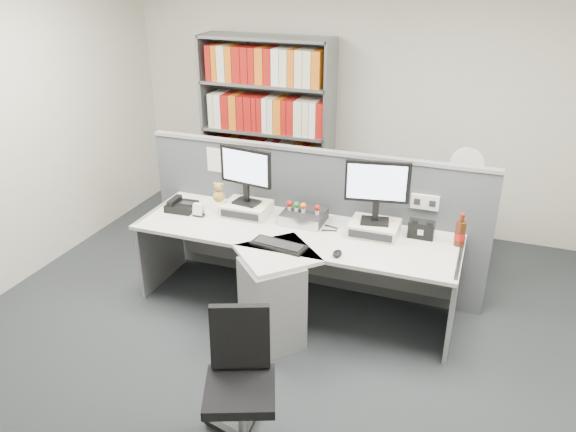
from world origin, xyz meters
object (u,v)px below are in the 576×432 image
at_px(desk_phone, 181,206).
at_px(desk_fan, 466,167).
at_px(monitor_left, 246,171).
at_px(cola_bottle, 460,233).
at_px(desk, 286,272).
at_px(filing_cabinet, 457,234).
at_px(speaker, 421,229).
at_px(desk_calendar, 199,211).
at_px(office_chair, 240,377).
at_px(monitor_right, 377,187).
at_px(mouse, 337,253).
at_px(keyboard, 279,245).
at_px(desktop_pc, 304,217).
at_px(shelving_unit, 267,134).

xyz_separation_m(desk_phone, desk_fan, (2.27, 1.13, 0.25)).
relative_size(monitor_left, cola_bottle, 1.83).
xyz_separation_m(desk, filing_cabinet, (1.20, 1.40, -0.11)).
height_order(desk, speaker, speaker).
xyz_separation_m(desk_phone, cola_bottle, (2.32, 0.15, 0.06)).
bearing_deg(filing_cabinet, desk_fan, -90.00).
distance_m(desk_calendar, office_chair, 1.81).
height_order(monitor_right, desk_phone, monitor_right).
xyz_separation_m(cola_bottle, office_chair, (-1.07, -1.66, -0.36)).
xyz_separation_m(monitor_right, office_chair, (-0.42, -1.63, -0.66)).
relative_size(desk_phone, office_chair, 0.29).
xyz_separation_m(monitor_right, mouse, (-0.17, -0.45, -0.38)).
bearing_deg(keyboard, cola_bottle, 21.27).
xyz_separation_m(keyboard, filing_cabinet, (1.22, 1.48, -0.38)).
distance_m(desk, desktop_pc, 0.51).
distance_m(desk, desk_fan, 1.92).
relative_size(desktop_pc, desk_phone, 1.40).
bearing_deg(filing_cabinet, desk_phone, -153.39).
height_order(desk, desk_phone, desk_phone).
relative_size(shelving_unit, office_chair, 2.33).
bearing_deg(mouse, desk_phone, 167.46).
distance_m(speaker, filing_cabinet, 1.07).
bearing_deg(desk_calendar, desk, -13.37).
xyz_separation_m(desk, keyboard, (-0.02, -0.08, 0.28)).
bearing_deg(monitor_left, shelving_unit, 105.47).
bearing_deg(desk_phone, office_chair, -50.51).
bearing_deg(office_chair, desk_fan, 68.93).
distance_m(monitor_left, desktop_pc, 0.61).
distance_m(desk, mouse, 0.52).
xyz_separation_m(desktop_pc, shelving_unit, (-0.91, 1.44, 0.21)).
relative_size(mouse, cola_bottle, 0.39).
xyz_separation_m(desk, office_chair, (0.18, -1.25, 0.00)).
bearing_deg(desk_calendar, speaker, 7.77).
height_order(keyboard, desk_calendar, desk_calendar).
distance_m(desk_phone, office_chair, 1.98).
bearing_deg(office_chair, speaker, 65.31).
bearing_deg(desktop_pc, shelving_unit, 122.25).
relative_size(cola_bottle, filing_cabinet, 0.38).
bearing_deg(desk_calendar, monitor_left, 26.16).
xyz_separation_m(mouse, speaker, (0.53, 0.52, 0.05)).
relative_size(desk, desktop_pc, 7.58).
bearing_deg(mouse, speaker, 44.43).
height_order(desk_phone, filing_cabinet, desk_phone).
bearing_deg(keyboard, shelving_unit, 114.40).
height_order(speaker, shelving_unit, shelving_unit).
bearing_deg(desk_calendar, mouse, -11.91).
height_order(mouse, speaker, speaker).
height_order(desk_phone, office_chair, office_chair).
relative_size(monitor_left, speaker, 2.43).
xyz_separation_m(desktop_pc, mouse, (0.42, -0.48, -0.03)).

